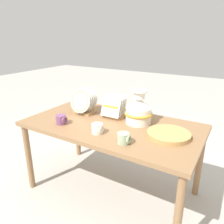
% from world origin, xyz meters
% --- Properties ---
extents(ground_plane, '(14.00, 14.00, 0.00)m').
position_xyz_m(ground_plane, '(0.00, 0.00, 0.00)').
color(ground_plane, '#B2ADA3').
extents(display_table, '(1.56, 0.85, 0.72)m').
position_xyz_m(display_table, '(0.00, 0.00, 0.65)').
color(display_table, olive).
rests_on(display_table, ground_plane).
extents(ceramic_vase, '(0.25, 0.25, 0.31)m').
position_xyz_m(ceramic_vase, '(0.20, 0.13, 0.85)').
color(ceramic_vase, white).
rests_on(ceramic_vase, display_table).
extents(dish_rack_round_plates, '(0.23, 0.20, 0.25)m').
position_xyz_m(dish_rack_round_plates, '(-0.39, 0.09, 0.84)').
color(dish_rack_round_plates, tan).
rests_on(dish_rack_round_plates, display_table).
extents(dish_rack_square_plates, '(0.20, 0.19, 0.21)m').
position_xyz_m(dish_rack_square_plates, '(-0.07, 0.16, 0.80)').
color(dish_rack_square_plates, tan).
rests_on(dish_rack_square_plates, display_table).
extents(wicker_charger_stack, '(0.34, 0.34, 0.04)m').
position_xyz_m(wicker_charger_stack, '(0.52, 0.00, 0.74)').
color(wicker_charger_stack, tan).
rests_on(wicker_charger_stack, display_table).
extents(mug_plum_glaze, '(0.10, 0.09, 0.08)m').
position_xyz_m(mug_plum_glaze, '(-0.39, -0.24, 0.76)').
color(mug_plum_glaze, '#7A4770').
rests_on(mug_plum_glaze, display_table).
extents(mug_sage_glaze, '(0.10, 0.09, 0.08)m').
position_xyz_m(mug_sage_glaze, '(0.27, -0.28, 0.76)').
color(mug_sage_glaze, '#9EB28E').
rests_on(mug_sage_glaze, display_table).
extents(mug_cream_glaze, '(0.10, 0.09, 0.08)m').
position_xyz_m(mug_cream_glaze, '(-0.00, -0.23, 0.76)').
color(mug_cream_glaze, silver).
rests_on(mug_cream_glaze, display_table).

